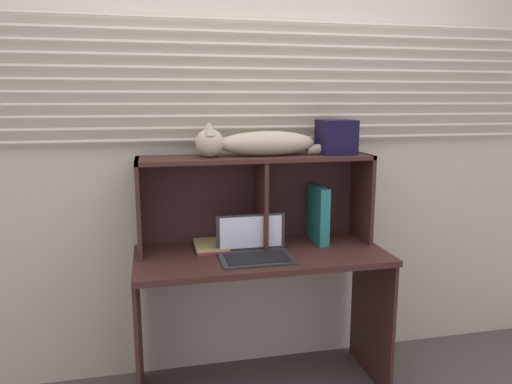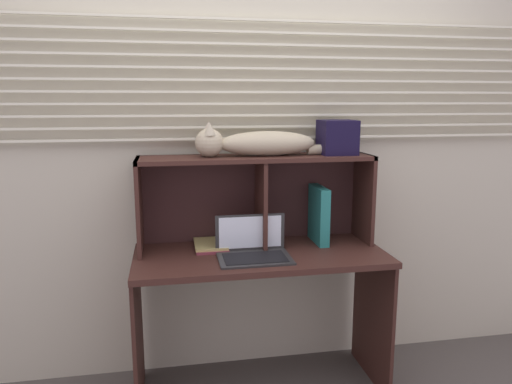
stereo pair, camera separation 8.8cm
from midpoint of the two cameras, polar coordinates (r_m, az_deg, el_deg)
back_panel_with_blinds at (r=2.63m, az=-1.85°, el=5.37°), size 4.40×0.08×2.50m
desk at (r=2.49m, az=-0.39°, el=-10.74°), size 1.26×0.55×0.76m
hutch_shelf_unit at (r=2.50m, az=-1.10°, el=0.89°), size 1.21×0.28×0.48m
cat at (r=2.44m, az=-1.00°, el=5.85°), size 0.83×0.15×0.18m
laptop at (r=2.36m, az=-1.26°, el=-6.87°), size 0.35×0.25×0.19m
binder_upright at (r=2.60m, az=6.43°, el=-2.64°), size 0.05×0.23×0.30m
book_stack at (r=2.51m, az=-6.39°, el=-6.39°), size 0.17×0.23×0.03m
storage_box at (r=2.56m, az=8.55°, el=6.49°), size 0.18×0.17×0.18m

